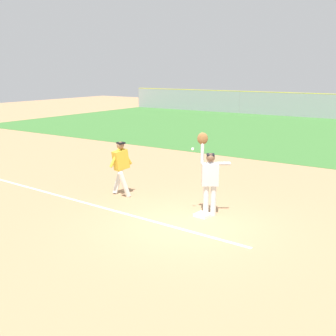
% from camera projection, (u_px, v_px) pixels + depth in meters
% --- Properties ---
extents(ground_plane, '(80.08, 80.08, 0.00)m').
position_uv_depth(ground_plane, '(187.00, 224.00, 11.24)').
color(ground_plane, tan).
extents(chalk_foul_line, '(11.98, 0.82, 0.01)m').
position_uv_depth(chalk_foul_line, '(74.00, 200.00, 13.34)').
color(chalk_foul_line, white).
rests_on(chalk_foul_line, ground_plane).
extents(first_base, '(0.40, 0.40, 0.08)m').
position_uv_depth(first_base, '(203.00, 215.00, 11.84)').
color(first_base, white).
rests_on(first_base, ground_plane).
extents(fielder, '(0.81, 0.59, 2.28)m').
position_uv_depth(fielder, '(209.00, 176.00, 11.68)').
color(fielder, silver).
rests_on(fielder, ground_plane).
extents(runner, '(0.76, 0.84, 1.72)m').
position_uv_depth(runner, '(121.00, 165.00, 13.61)').
color(runner, white).
rests_on(runner, ground_plane).
extents(baseball, '(0.07, 0.07, 0.07)m').
position_uv_depth(baseball, '(193.00, 149.00, 11.54)').
color(baseball, white).
extents(parked_car_green, '(4.52, 2.35, 1.25)m').
position_uv_depth(parked_car_green, '(290.00, 106.00, 39.40)').
color(parked_car_green, '#1E6B33').
rests_on(parked_car_green, ground_plane).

